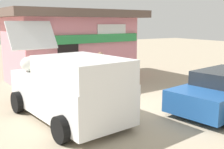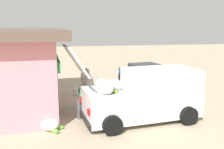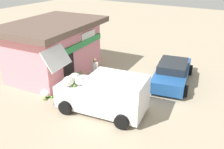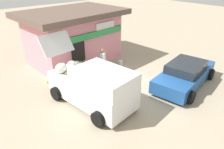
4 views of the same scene
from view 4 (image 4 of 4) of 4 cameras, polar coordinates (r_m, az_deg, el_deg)
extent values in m
plane|color=tan|center=(11.24, 7.33, -3.26)|extent=(60.00, 60.00, 0.00)
cube|color=pink|center=(14.14, -10.36, 9.51)|extent=(5.63, 3.88, 2.98)
cube|color=green|center=(12.59, -5.73, 10.51)|extent=(5.10, 0.51, 0.36)
cube|color=black|center=(12.41, -9.03, 4.75)|extent=(0.90, 0.13, 2.00)
cube|color=white|center=(13.28, -1.84, 12.81)|extent=(1.50, 0.18, 0.60)
cube|color=brown|center=(13.75, -10.94, 16.10)|extent=(6.61, 4.86, 0.33)
cube|color=white|center=(9.60, -5.61, -3.92)|extent=(2.35, 4.35, 1.06)
cube|color=white|center=(8.69, -2.31, -0.94)|extent=(2.07, 2.78, 0.63)
cube|color=black|center=(7.99, 4.10, -3.89)|extent=(1.55, 0.28, 0.48)
cube|color=white|center=(10.67, -14.81, 8.11)|extent=(1.71, 0.85, 0.97)
ellipsoid|color=silver|center=(10.33, -10.88, 2.60)|extent=(0.48, 0.40, 0.40)
ellipsoid|color=silver|center=(10.00, -13.61, 1.71)|extent=(0.57, 0.48, 0.48)
ellipsoid|color=silver|center=(9.87, -10.77, 1.45)|extent=(0.49, 0.41, 0.41)
cylinder|color=#72A036|center=(10.24, -11.62, 1.52)|extent=(0.17, 0.27, 0.15)
cylinder|color=#4DA32E|center=(10.25, -11.23, 1.44)|extent=(0.24, 0.15, 0.11)
cylinder|color=#629646|center=(10.33, -11.28, 1.69)|extent=(0.23, 0.23, 0.12)
cylinder|color=olive|center=(9.89, -12.40, 0.40)|extent=(0.22, 0.27, 0.12)
cube|color=black|center=(11.28, -12.86, -2.13)|extent=(1.73, 0.31, 0.16)
cube|color=red|center=(10.73, -16.20, -1.11)|extent=(0.15, 0.08, 0.20)
cube|color=red|center=(11.43, -10.29, 1.35)|extent=(0.15, 0.08, 0.20)
cylinder|color=black|center=(8.41, -3.78, -12.01)|extent=(0.30, 0.68, 0.66)
cylinder|color=black|center=(9.60, 4.63, -6.52)|extent=(0.30, 0.68, 0.66)
cylinder|color=black|center=(10.27, -14.95, -5.03)|extent=(0.30, 0.68, 0.66)
cylinder|color=black|center=(11.27, -6.77, -1.23)|extent=(0.30, 0.68, 0.66)
cube|color=#1E4C8C|center=(11.79, 19.12, -0.38)|extent=(4.69, 2.53, 0.65)
cube|color=#1E2328|center=(11.57, 19.52, 2.03)|extent=(2.38, 1.90, 0.44)
cylinder|color=black|center=(12.99, 25.30, 0.06)|extent=(0.65, 0.33, 0.62)
cylinder|color=black|center=(13.45, 17.66, 2.36)|extent=(0.65, 0.33, 0.62)
cylinder|color=black|center=(10.36, 20.71, -5.78)|extent=(0.65, 0.33, 0.62)
cylinder|color=black|center=(10.94, 11.48, -2.65)|extent=(0.65, 0.33, 0.62)
cylinder|color=#4C4C51|center=(11.94, -2.30, 1.13)|extent=(0.15, 0.15, 0.84)
cylinder|color=#4C4C51|center=(12.24, -2.76, 1.78)|extent=(0.15, 0.15, 0.84)
cylinder|color=silver|center=(11.80, -2.60, 4.61)|extent=(0.44, 0.44, 0.60)
sphere|color=#8C6647|center=(11.65, -2.64, 6.49)|extent=(0.23, 0.23, 0.23)
cylinder|color=silver|center=(11.58, -2.27, 4.26)|extent=(0.09, 0.09, 0.57)
cylinder|color=silver|center=(12.01, -2.93, 5.09)|extent=(0.09, 0.09, 0.57)
cylinder|color=#4C4C51|center=(11.64, -10.14, -0.14)|extent=(0.15, 0.15, 0.79)
cylinder|color=#4C4C51|center=(11.35, -9.65, -0.84)|extent=(0.15, 0.15, 0.79)
cylinder|color=#4C9959|center=(11.32, -8.94, 2.18)|extent=(0.72, 0.50, 0.58)
sphere|color=#8C6647|center=(11.33, -7.39, 3.40)|extent=(0.22, 0.22, 0.22)
cylinder|color=#4C9959|center=(11.64, -8.12, 2.28)|extent=(0.09, 0.09, 0.53)
cylinder|color=#4C9959|center=(11.23, -7.34, 1.37)|extent=(0.09, 0.09, 0.53)
ellipsoid|color=silver|center=(12.20, -16.13, -0.52)|extent=(0.73, 0.79, 0.41)
cylinder|color=#6EA543|center=(12.01, -16.79, -1.80)|extent=(0.29, 0.27, 0.14)
cylinder|color=#64953A|center=(12.31, -14.40, -0.84)|extent=(0.18, 0.27, 0.11)
cylinder|color=green|center=(12.26, -14.91, -1.00)|extent=(0.34, 0.28, 0.12)
cylinder|color=#56B335|center=(12.03, -15.30, -1.60)|extent=(0.15, 0.28, 0.12)
cylinder|color=#548D38|center=(12.35, -14.62, -0.70)|extent=(0.23, 0.16, 0.14)
cylinder|color=silver|center=(13.55, 2.32, 3.16)|extent=(0.30, 0.30, 0.33)
camera|label=1|loc=(3.36, 38.32, -39.49)|focal=43.80mm
camera|label=2|loc=(10.49, -61.19, 1.10)|focal=40.54mm
camera|label=3|loc=(4.08, -116.50, 0.58)|focal=39.67mm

